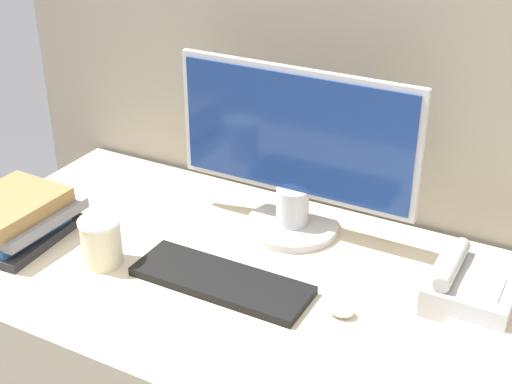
{
  "coord_description": "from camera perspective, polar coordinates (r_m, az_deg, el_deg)",
  "views": [
    {
      "loc": [
        0.65,
        -0.79,
        1.69
      ],
      "look_at": [
        0.0,
        0.43,
        0.95
      ],
      "focal_mm": 50.0,
      "sensor_mm": 36.0,
      "label": 1
    }
  ],
  "objects": [
    {
      "name": "desk_telephone",
      "position": [
        1.6,
        16.77,
        -7.33
      ],
      "size": [
        0.18,
        0.2,
        0.1
      ],
      "color": "#99999E",
      "rests_on": "desk"
    },
    {
      "name": "mouse",
      "position": [
        1.52,
        6.84,
        -9.33
      ],
      "size": [
        0.06,
        0.04,
        0.03
      ],
      "color": "silver",
      "rests_on": "desk"
    },
    {
      "name": "cubicle_panel_rear",
      "position": [
        1.92,
        5.52,
        2.7
      ],
      "size": [
        1.91,
        0.04,
        1.75
      ],
      "color": "gray",
      "rests_on": "ground_plane"
    },
    {
      "name": "book_stack",
      "position": [
        1.85,
        -18.8,
        -1.95
      ],
      "size": [
        0.23,
        0.29,
        0.11
      ],
      "color": "#262628",
      "rests_on": "desk"
    },
    {
      "name": "monitor",
      "position": [
        1.72,
        3.08,
        2.74
      ],
      "size": [
        0.62,
        0.23,
        0.42
      ],
      "color": "#B7B7BC",
      "rests_on": "desk"
    },
    {
      "name": "keyboard",
      "position": [
        1.6,
        -2.79,
        -7.11
      ],
      "size": [
        0.41,
        0.14,
        0.02
      ],
      "color": "black",
      "rests_on": "desk"
    },
    {
      "name": "coffee_cup",
      "position": [
        1.69,
        -12.27,
        -3.89
      ],
      "size": [
        0.1,
        0.1,
        0.12
      ],
      "color": "beige",
      "rests_on": "desk"
    },
    {
      "name": "paper_pile",
      "position": [
        1.43,
        17.46,
        -13.78
      ],
      "size": [
        0.19,
        0.28,
        0.02
      ],
      "color": "white",
      "rests_on": "desk"
    }
  ]
}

